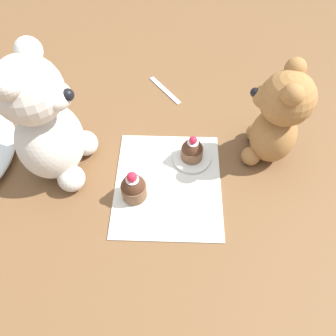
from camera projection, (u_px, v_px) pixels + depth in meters
The scene contains 8 objects.
ground_plane at pixel (168, 184), 0.67m from camera, with size 4.00×4.00×0.00m, color brown.
knitted_placemat at pixel (168, 183), 0.67m from camera, with size 0.25×0.21×0.01m, color silver.
teddy_bear_cream at pixel (46, 125), 0.59m from camera, with size 0.15×0.15×0.27m.
teddy_bear_tan at pixel (278, 118), 0.63m from camera, with size 0.12×0.12×0.22m.
cupcake_near_cream_bear at pixel (134, 187), 0.63m from camera, with size 0.05×0.05×0.07m.
saucer_plate at pixel (191, 157), 0.70m from camera, with size 0.08×0.08×0.01m, color white.
cupcake_near_tan_bear at pixel (192, 150), 0.68m from camera, with size 0.05×0.05×0.06m.
teaspoon at pixel (165, 90), 0.83m from camera, with size 0.12×0.01×0.01m, color silver.
Camera 1 is at (-0.36, -0.01, 0.56)m, focal length 35.00 mm.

